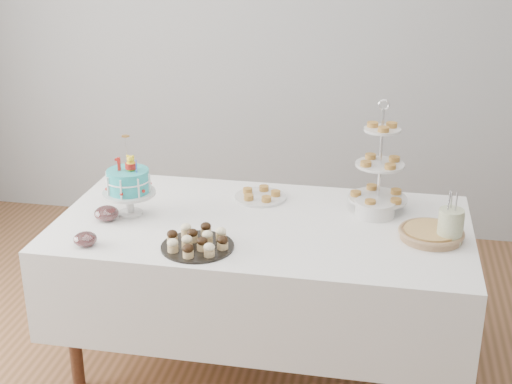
% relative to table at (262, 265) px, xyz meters
% --- Properties ---
extents(walls, '(5.04, 4.04, 2.70)m').
position_rel_table_xyz_m(walls, '(0.00, -0.30, 0.81)').
color(walls, '#9DA0A3').
rests_on(walls, floor).
extents(table, '(1.92, 1.02, 0.77)m').
position_rel_table_xyz_m(table, '(0.00, 0.00, 0.00)').
color(table, white).
rests_on(table, floor).
extents(birthday_cake, '(0.25, 0.25, 0.39)m').
position_rel_table_xyz_m(birthday_cake, '(-0.63, -0.03, 0.33)').
color(birthday_cake, silver).
rests_on(birthday_cake, table).
extents(cupcake_tray, '(0.32, 0.32, 0.07)m').
position_rel_table_xyz_m(cupcake_tray, '(-0.22, -0.32, 0.26)').
color(cupcake_tray, black).
rests_on(cupcake_tray, table).
extents(pie, '(0.29, 0.29, 0.05)m').
position_rel_table_xyz_m(pie, '(0.77, -0.03, 0.25)').
color(pie, tan).
rests_on(pie, table).
extents(tiered_stand, '(0.28, 0.28, 0.55)m').
position_rel_table_xyz_m(tiered_stand, '(0.52, 0.25, 0.46)').
color(tiered_stand, silver).
rests_on(tiered_stand, table).
extents(plate_stack, '(0.19, 0.19, 0.07)m').
position_rel_table_xyz_m(plate_stack, '(0.51, 0.18, 0.26)').
color(plate_stack, silver).
rests_on(plate_stack, table).
extents(pastry_plate, '(0.26, 0.26, 0.04)m').
position_rel_table_xyz_m(pastry_plate, '(-0.06, 0.29, 0.24)').
color(pastry_plate, silver).
rests_on(pastry_plate, table).
extents(jam_bowl_a, '(0.10, 0.10, 0.06)m').
position_rel_table_xyz_m(jam_bowl_a, '(-0.71, -0.39, 0.26)').
color(jam_bowl_a, silver).
rests_on(jam_bowl_a, table).
extents(jam_bowl_b, '(0.11, 0.11, 0.07)m').
position_rel_table_xyz_m(jam_bowl_b, '(-0.72, -0.11, 0.26)').
color(jam_bowl_b, silver).
rests_on(jam_bowl_b, table).
extents(utensil_pitcher, '(0.11, 0.11, 0.24)m').
position_rel_table_xyz_m(utensil_pitcher, '(0.84, -0.07, 0.31)').
color(utensil_pitcher, white).
rests_on(utensil_pitcher, table).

